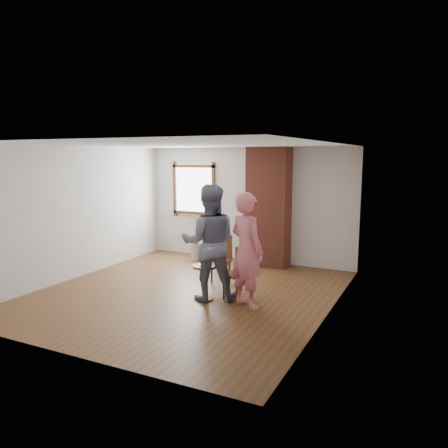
{
  "coord_description": "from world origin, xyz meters",
  "views": [
    {
      "loc": [
        3.88,
        -6.44,
        2.42
      ],
      "look_at": [
        0.35,
        0.8,
        1.15
      ],
      "focal_mm": 35.0,
      "sensor_mm": 36.0,
      "label": 1
    }
  ],
  "objects_px": {
    "stoneware_crock": "(198,251)",
    "man": "(209,243)",
    "dining_chair_right": "(240,271)",
    "dining_chair_left": "(219,257)",
    "person_pink": "(247,250)",
    "side_table": "(205,277)"
  },
  "relations": [
    {
      "from": "stoneware_crock",
      "to": "person_pink",
      "type": "relative_size",
      "value": 0.23
    },
    {
      "from": "dining_chair_right",
      "to": "person_pink",
      "type": "relative_size",
      "value": 0.46
    },
    {
      "from": "dining_chair_right",
      "to": "man",
      "type": "relative_size",
      "value": 0.44
    },
    {
      "from": "dining_chair_left",
      "to": "dining_chair_right",
      "type": "distance_m",
      "value": 0.88
    },
    {
      "from": "dining_chair_right",
      "to": "side_table",
      "type": "height_order",
      "value": "dining_chair_right"
    },
    {
      "from": "stoneware_crock",
      "to": "man",
      "type": "height_order",
      "value": "man"
    },
    {
      "from": "dining_chair_right",
      "to": "man",
      "type": "xyz_separation_m",
      "value": [
        -0.45,
        -0.27,
        0.5
      ]
    },
    {
      "from": "stoneware_crock",
      "to": "man",
      "type": "distance_m",
      "value": 2.96
    },
    {
      "from": "stoneware_crock",
      "to": "side_table",
      "type": "xyz_separation_m",
      "value": [
        1.51,
        -2.46,
        0.19
      ]
    },
    {
      "from": "stoneware_crock",
      "to": "dining_chair_left",
      "type": "bearing_deg",
      "value": -49.66
    },
    {
      "from": "man",
      "to": "person_pink",
      "type": "xyz_separation_m",
      "value": [
        0.71,
        -0.07,
        -0.05
      ]
    },
    {
      "from": "dining_chair_right",
      "to": "stoneware_crock",
      "type": "bearing_deg",
      "value": 151.92
    },
    {
      "from": "stoneware_crock",
      "to": "dining_chair_right",
      "type": "xyz_separation_m",
      "value": [
        2.02,
        -2.13,
        0.27
      ]
    },
    {
      "from": "side_table",
      "to": "man",
      "type": "distance_m",
      "value": 0.58
    },
    {
      "from": "stoneware_crock",
      "to": "man",
      "type": "bearing_deg",
      "value": -56.8
    },
    {
      "from": "dining_chair_left",
      "to": "side_table",
      "type": "height_order",
      "value": "dining_chair_left"
    },
    {
      "from": "side_table",
      "to": "person_pink",
      "type": "distance_m",
      "value": 0.93
    },
    {
      "from": "person_pink",
      "to": "dining_chair_right",
      "type": "bearing_deg",
      "value": -26.35
    },
    {
      "from": "dining_chair_left",
      "to": "dining_chair_right",
      "type": "height_order",
      "value": "dining_chair_left"
    },
    {
      "from": "person_pink",
      "to": "stoneware_crock",
      "type": "bearing_deg",
      "value": -21.31
    },
    {
      "from": "stoneware_crock",
      "to": "dining_chair_right",
      "type": "relative_size",
      "value": 0.5
    },
    {
      "from": "man",
      "to": "dining_chair_left",
      "type": "bearing_deg",
      "value": -101.87
    }
  ]
}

